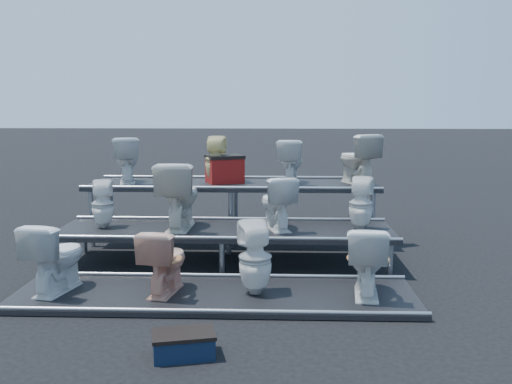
{
  "coord_description": "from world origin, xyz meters",
  "views": [
    {
      "loc": [
        0.65,
        -7.02,
        2.02
      ],
      "look_at": [
        0.38,
        0.1,
        0.91
      ],
      "focal_mm": 40.0,
      "sensor_mm": 36.0,
      "label": 1
    }
  ],
  "objects_px": {
    "toilet_6": "(277,203)",
    "toilet_11": "(357,159)",
    "toilet_7": "(361,204)",
    "toilet_9": "(216,160)",
    "toilet_1": "(165,260)",
    "toilet_2": "(255,258)",
    "toilet_3": "(366,260)",
    "toilet_8": "(126,160)",
    "step_stool": "(184,346)",
    "toilet_5": "(179,195)",
    "red_crate": "(225,170)",
    "toilet_4": "(103,204)",
    "toilet_0": "(56,256)",
    "toilet_10": "(290,161)"
  },
  "relations": [
    {
      "from": "toilet_1",
      "to": "toilet_9",
      "type": "xyz_separation_m",
      "value": [
        0.26,
        2.6,
        0.8
      ]
    },
    {
      "from": "toilet_1",
      "to": "toilet_2",
      "type": "xyz_separation_m",
      "value": [
        0.95,
        0.0,
        0.04
      ]
    },
    {
      "from": "toilet_6",
      "to": "toilet_11",
      "type": "distance_m",
      "value": 1.8
    },
    {
      "from": "toilet_7",
      "to": "toilet_9",
      "type": "height_order",
      "value": "toilet_9"
    },
    {
      "from": "toilet_1",
      "to": "toilet_2",
      "type": "bearing_deg",
      "value": -169.85
    },
    {
      "from": "toilet_1",
      "to": "toilet_5",
      "type": "bearing_deg",
      "value": -77.12
    },
    {
      "from": "toilet_5",
      "to": "toilet_1",
      "type": "bearing_deg",
      "value": 94.75
    },
    {
      "from": "toilet_7",
      "to": "toilet_9",
      "type": "distance_m",
      "value": 2.38
    },
    {
      "from": "toilet_9",
      "to": "step_stool",
      "type": "xyz_separation_m",
      "value": [
        0.16,
        -4.0,
        -1.12
      ]
    },
    {
      "from": "toilet_8",
      "to": "red_crate",
      "type": "distance_m",
      "value": 1.46
    },
    {
      "from": "toilet_0",
      "to": "toilet_11",
      "type": "height_order",
      "value": "toilet_11"
    },
    {
      "from": "step_stool",
      "to": "toilet_4",
      "type": "bearing_deg",
      "value": 104.79
    },
    {
      "from": "toilet_4",
      "to": "toilet_5",
      "type": "xyz_separation_m",
      "value": [
        0.98,
        0.0,
        0.12
      ]
    },
    {
      "from": "toilet_11",
      "to": "step_stool",
      "type": "xyz_separation_m",
      "value": [
        -1.91,
        -4.0,
        -1.14
      ]
    },
    {
      "from": "toilet_5",
      "to": "toilet_7",
      "type": "xyz_separation_m",
      "value": [
        2.27,
        0.0,
        -0.09
      ]
    },
    {
      "from": "toilet_2",
      "to": "toilet_9",
      "type": "xyz_separation_m",
      "value": [
        -0.68,
        2.6,
        0.76
      ]
    },
    {
      "from": "red_crate",
      "to": "toilet_11",
      "type": "bearing_deg",
      "value": -23.15
    },
    {
      "from": "toilet_1",
      "to": "red_crate",
      "type": "height_order",
      "value": "red_crate"
    },
    {
      "from": "toilet_0",
      "to": "toilet_8",
      "type": "xyz_separation_m",
      "value": [
        0.08,
        2.6,
        0.76
      ]
    },
    {
      "from": "toilet_5",
      "to": "toilet_10",
      "type": "bearing_deg",
      "value": -135.57
    },
    {
      "from": "red_crate",
      "to": "toilet_2",
      "type": "bearing_deg",
      "value": -99.87
    },
    {
      "from": "toilet_0",
      "to": "step_stool",
      "type": "relative_size",
      "value": 1.55
    },
    {
      "from": "toilet_11",
      "to": "toilet_6",
      "type": "bearing_deg",
      "value": 23.32
    },
    {
      "from": "toilet_11",
      "to": "toilet_9",
      "type": "bearing_deg",
      "value": -24.65
    },
    {
      "from": "toilet_3",
      "to": "toilet_7",
      "type": "bearing_deg",
      "value": -88.62
    },
    {
      "from": "toilet_2",
      "to": "toilet_5",
      "type": "relative_size",
      "value": 0.9
    },
    {
      "from": "toilet_10",
      "to": "red_crate",
      "type": "xyz_separation_m",
      "value": [
        -0.97,
        0.05,
        -0.14
      ]
    },
    {
      "from": "toilet_9",
      "to": "step_stool",
      "type": "distance_m",
      "value": 4.15
    },
    {
      "from": "red_crate",
      "to": "toilet_0",
      "type": "bearing_deg",
      "value": -141.87
    },
    {
      "from": "toilet_8",
      "to": "step_stool",
      "type": "xyz_separation_m",
      "value": [
        1.49,
        -4.0,
        -1.11
      ]
    },
    {
      "from": "toilet_5",
      "to": "toilet_10",
      "type": "xyz_separation_m",
      "value": [
        1.42,
        1.3,
        0.3
      ]
    },
    {
      "from": "toilet_5",
      "to": "toilet_11",
      "type": "distance_m",
      "value": 2.75
    },
    {
      "from": "toilet_6",
      "to": "toilet_7",
      "type": "distance_m",
      "value": 1.05
    },
    {
      "from": "toilet_0",
      "to": "toilet_9",
      "type": "relative_size",
      "value": 1.09
    },
    {
      "from": "toilet_2",
      "to": "toilet_6",
      "type": "xyz_separation_m",
      "value": [
        0.22,
        1.3,
        0.36
      ]
    },
    {
      "from": "toilet_0",
      "to": "toilet_9",
      "type": "bearing_deg",
      "value": -105.93
    },
    {
      "from": "toilet_6",
      "to": "toilet_7",
      "type": "xyz_separation_m",
      "value": [
        1.05,
        0.0,
        -0.01
      ]
    },
    {
      "from": "toilet_2",
      "to": "toilet_4",
      "type": "bearing_deg",
      "value": -47.21
    },
    {
      "from": "red_crate",
      "to": "toilet_10",
      "type": "bearing_deg",
      "value": -24.55
    },
    {
      "from": "toilet_1",
      "to": "toilet_11",
      "type": "relative_size",
      "value": 0.94
    },
    {
      "from": "toilet_4",
      "to": "toilet_6",
      "type": "xyz_separation_m",
      "value": [
        2.2,
        0.0,
        0.04
      ]
    },
    {
      "from": "toilet_3",
      "to": "red_crate",
      "type": "distance_m",
      "value": 3.21
    },
    {
      "from": "toilet_3",
      "to": "toilet_4",
      "type": "xyz_separation_m",
      "value": [
        -3.13,
        1.3,
        0.33
      ]
    },
    {
      "from": "toilet_11",
      "to": "step_stool",
      "type": "distance_m",
      "value": 4.57
    },
    {
      "from": "toilet_8",
      "to": "toilet_7",
      "type": "bearing_deg",
      "value": 143.61
    },
    {
      "from": "toilet_8",
      "to": "step_stool",
      "type": "bearing_deg",
      "value": 95.67
    },
    {
      "from": "toilet_3",
      "to": "toilet_9",
      "type": "height_order",
      "value": "toilet_9"
    },
    {
      "from": "toilet_8",
      "to": "step_stool",
      "type": "distance_m",
      "value": 4.41
    },
    {
      "from": "toilet_4",
      "to": "toilet_9",
      "type": "distance_m",
      "value": 1.89
    },
    {
      "from": "toilet_9",
      "to": "toilet_11",
      "type": "height_order",
      "value": "toilet_11"
    }
  ]
}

